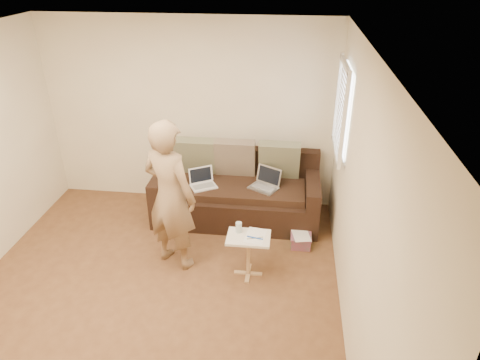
{
  "coord_description": "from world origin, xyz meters",
  "views": [
    {
      "loc": [
        1.36,
        -3.28,
        3.29
      ],
      "look_at": [
        0.8,
        1.4,
        0.78
      ],
      "focal_mm": 32.41,
      "sensor_mm": 36.0,
      "label": 1
    }
  ],
  "objects": [
    {
      "name": "drinking_glass",
      "position": [
        0.88,
        0.66,
        0.58
      ],
      "size": [
        0.07,
        0.07,
        0.12
      ],
      "primitive_type": null,
      "color": "silver",
      "rests_on": "side_table"
    },
    {
      "name": "pillow_mid",
      "position": [
        0.66,
        2.01,
        0.79
      ],
      "size": [
        0.55,
        0.27,
        0.57
      ],
      "primitive_type": null,
      "rotation": [
        0.24,
        0.0,
        0.0
      ],
      "color": "brown",
      "rests_on": "sofa"
    },
    {
      "name": "window_blinds",
      "position": [
        1.95,
        1.5,
        1.7
      ],
      "size": [
        0.12,
        0.88,
        1.08
      ],
      "primitive_type": null,
      "color": "white",
      "rests_on": "wall_right"
    },
    {
      "name": "scissors",
      "position": [
        1.07,
        0.56,
        0.53
      ],
      "size": [
        0.2,
        0.16,
        0.02
      ],
      "primitive_type": null,
      "rotation": [
        0.0,
        0.0,
        0.35
      ],
      "color": "silver",
      "rests_on": "side_table"
    },
    {
      "name": "person",
      "position": [
        0.11,
        0.72,
        0.9
      ],
      "size": [
        0.78,
        0.67,
        1.79
      ],
      "primitive_type": "imported",
      "rotation": [
        0.0,
        0.0,
        2.72
      ],
      "color": "brown",
      "rests_on": "ground"
    },
    {
      "name": "side_table",
      "position": [
        0.99,
        0.59,
        0.26
      ],
      "size": [
        0.47,
        0.33,
        0.52
      ],
      "primitive_type": null,
      "color": "silver",
      "rests_on": "ground"
    },
    {
      "name": "ceiling",
      "position": [
        0.0,
        0.0,
        2.6
      ],
      "size": [
        4.5,
        4.5,
        0.0
      ],
      "primitive_type": "plane",
      "rotation": [
        3.14,
        0.0,
        0.0
      ],
      "color": "white",
      "rests_on": "wall_back"
    },
    {
      "name": "wall_back",
      "position": [
        0.0,
        2.25,
        1.3
      ],
      "size": [
        4.0,
        0.0,
        4.0
      ],
      "primitive_type": "plane",
      "rotation": [
        1.57,
        0.0,
        0.0
      ],
      "color": "beige",
      "rests_on": "ground"
    },
    {
      "name": "pillow_left",
      "position": [
        0.11,
        2.01,
        0.79
      ],
      "size": [
        0.55,
        0.29,
        0.57
      ],
      "primitive_type": null,
      "rotation": [
        0.28,
        0.0,
        0.0
      ],
      "color": "#63684D",
      "rests_on": "sofa"
    },
    {
      "name": "paper_on_table",
      "position": [
        1.07,
        0.61,
        0.52
      ],
      "size": [
        0.25,
        0.33,
        0.0
      ],
      "primitive_type": null,
      "rotation": [
        0.0,
        0.0,
        -0.14
      ],
      "color": "white",
      "rests_on": "side_table"
    },
    {
      "name": "striped_box",
      "position": [
        1.59,
        1.2,
        0.08
      ],
      "size": [
        0.26,
        0.26,
        0.16
      ],
      "primitive_type": null,
      "color": "#DD2160",
      "rests_on": "ground"
    },
    {
      "name": "pillow_right",
      "position": [
        1.26,
        2.01,
        0.79
      ],
      "size": [
        0.55,
        0.28,
        0.57
      ],
      "primitive_type": null,
      "rotation": [
        0.26,
        0.0,
        0.0
      ],
      "color": "#63684D",
      "rests_on": "sofa"
    },
    {
      "name": "laptop_white",
      "position": [
        0.29,
        1.63,
        0.52
      ],
      "size": [
        0.4,
        0.37,
        0.24
      ],
      "primitive_type": null,
      "rotation": [
        0.0,
        0.0,
        0.52
      ],
      "color": "white",
      "rests_on": "sofa"
    },
    {
      "name": "floor",
      "position": [
        0.0,
        0.0,
        0.0
      ],
      "size": [
        4.5,
        4.5,
        0.0
      ],
      "primitive_type": "plane",
      "color": "#55351F",
      "rests_on": "ground"
    },
    {
      "name": "sofa",
      "position": [
        0.71,
        1.77,
        0.42
      ],
      "size": [
        2.2,
        0.95,
        0.85
      ],
      "primitive_type": null,
      "color": "black",
      "rests_on": "ground"
    },
    {
      "name": "laptop_silver",
      "position": [
        1.07,
        1.69,
        0.52
      ],
      "size": [
        0.44,
        0.4,
        0.24
      ],
      "primitive_type": null,
      "rotation": [
        0.0,
        0.0,
        -0.51
      ],
      "color": "#B7BABC",
      "rests_on": "sofa"
    },
    {
      "name": "wall_right",
      "position": [
        2.0,
        0.0,
        1.3
      ],
      "size": [
        0.0,
        4.5,
        4.5
      ],
      "primitive_type": "plane",
      "rotation": [
        1.57,
        0.0,
        -1.57
      ],
      "color": "beige",
      "rests_on": "ground"
    }
  ]
}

